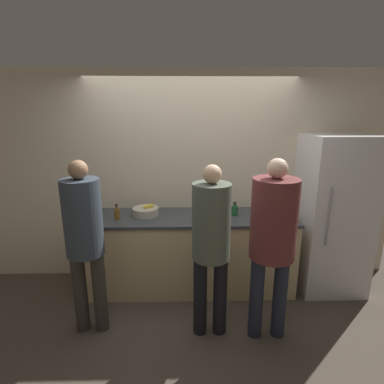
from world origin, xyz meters
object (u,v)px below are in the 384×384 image
at_px(person_left, 84,234).
at_px(bottle_clear, 281,210).
at_px(bottle_green, 235,210).
at_px(utensil_crock, 221,206).
at_px(bottle_amber, 117,214).
at_px(person_right, 273,233).
at_px(cup_white, 263,214).
at_px(refrigerator, 332,214).
at_px(fruit_bowl, 146,211).
at_px(person_center, 211,238).

distance_m(person_left, bottle_clear, 2.19).
bearing_deg(bottle_green, utensil_crock, 140.24).
bearing_deg(bottle_amber, person_right, -26.50).
bearing_deg(person_left, bottle_amber, 76.56).
xyz_separation_m(person_right, cup_white, (0.12, 0.78, -0.09)).
height_order(refrigerator, bottle_amber, refrigerator).
bearing_deg(bottle_amber, bottle_clear, 2.93).
relative_size(refrigerator, bottle_amber, 10.46).
bearing_deg(fruit_bowl, bottle_green, -1.03).
xyz_separation_m(person_right, utensil_crock, (-0.34, 1.01, -0.07)).
bearing_deg(cup_white, fruit_bowl, 174.90).
distance_m(person_left, bottle_amber, 0.67).
distance_m(utensil_crock, bottle_amber, 1.23).
relative_size(refrigerator, bottle_clear, 11.45).
xyz_separation_m(refrigerator, bottle_amber, (-2.51, -0.09, 0.06)).
relative_size(bottle_green, bottle_amber, 0.90).
height_order(fruit_bowl, bottle_clear, bottle_clear).
bearing_deg(utensil_crock, cup_white, -26.16).
bearing_deg(fruit_bowl, person_right, -36.08).
bearing_deg(person_right, person_center, 174.64).
distance_m(refrigerator, utensil_crock, 1.31).
bearing_deg(bottle_green, bottle_clear, -1.84).
xyz_separation_m(refrigerator, cup_white, (-0.85, -0.08, 0.04)).
bearing_deg(bottle_clear, bottle_amber, -177.07).
relative_size(refrigerator, fruit_bowl, 6.12).
relative_size(person_center, fruit_bowl, 5.49).
bearing_deg(utensil_crock, bottle_clear, -11.40).
height_order(refrigerator, bottle_green, refrigerator).
xyz_separation_m(utensil_crock, cup_white, (0.46, -0.22, -0.02)).
height_order(bottle_amber, cup_white, bottle_amber).
xyz_separation_m(person_left, bottle_clear, (2.05, 0.75, -0.03)).
distance_m(person_left, bottle_green, 1.69).
xyz_separation_m(fruit_bowl, bottle_amber, (-0.31, -0.13, 0.02)).
bearing_deg(person_center, refrigerator, 28.29).
bearing_deg(person_left, utensil_crock, 32.96).
bearing_deg(cup_white, person_center, -132.04).
height_order(person_center, fruit_bowl, person_center).
xyz_separation_m(person_left, utensil_crock, (1.36, 0.88, -0.02)).
bearing_deg(bottle_green, fruit_bowl, 178.97).
distance_m(refrigerator, person_right, 1.30).
xyz_separation_m(bottle_amber, cup_white, (1.67, 0.01, -0.02)).
height_order(bottle_clear, cup_white, bottle_clear).
bearing_deg(bottle_green, bottle_amber, -175.16).
bearing_deg(fruit_bowl, person_left, -120.52).
bearing_deg(refrigerator, fruit_bowl, 178.86).
bearing_deg(person_center, utensil_crock, 77.96).
relative_size(person_left, bottle_clear, 10.46).
relative_size(person_center, bottle_amber, 9.38).
bearing_deg(utensil_crock, bottle_green, -39.76).
distance_m(bottle_green, cup_white, 0.33).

